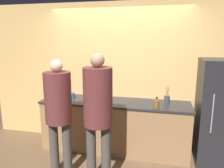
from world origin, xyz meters
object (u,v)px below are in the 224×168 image
at_px(person_center, 98,108).
at_px(utensil_crock, 167,99).
at_px(fruit_bowl, 95,101).
at_px(bottle_amber, 157,104).
at_px(person_left, 59,107).
at_px(cup_blue, 72,96).
at_px(refrigerator, 222,113).

xyz_separation_m(person_center, utensil_crock, (0.89, 1.09, -0.12)).
height_order(fruit_bowl, bottle_amber, bottle_amber).
bearing_deg(bottle_amber, person_center, -133.08).
height_order(person_left, fruit_bowl, person_left).
height_order(utensil_crock, cup_blue, utensil_crock).
height_order(person_center, cup_blue, person_center).
bearing_deg(utensil_crock, person_center, -129.00).
bearing_deg(person_center, fruit_bowl, 109.60).
xyz_separation_m(refrigerator, utensil_crock, (-0.85, 0.12, 0.14)).
relative_size(refrigerator, fruit_bowl, 5.79).
bearing_deg(bottle_amber, person_left, -152.93).
relative_size(refrigerator, person_left, 0.98).
distance_m(utensil_crock, cup_blue, 1.67).
distance_m(refrigerator, fruit_bowl, 2.03).
height_order(person_center, utensil_crock, person_center).
bearing_deg(person_center, refrigerator, 29.24).
xyz_separation_m(person_left, fruit_bowl, (0.32, 0.71, -0.09)).
relative_size(person_center, fruit_bowl, 6.25).
height_order(fruit_bowl, cup_blue, fruit_bowl).
xyz_separation_m(person_left, utensil_crock, (1.49, 1.00, -0.06)).
relative_size(refrigerator, bottle_amber, 9.53).
height_order(utensil_crock, bottle_amber, utensil_crock).
height_order(refrigerator, person_left, person_left).
height_order(refrigerator, bottle_amber, refrigerator).
relative_size(fruit_bowl, bottle_amber, 1.65).
height_order(fruit_bowl, utensil_crock, utensil_crock).
height_order(refrigerator, fruit_bowl, refrigerator).
bearing_deg(fruit_bowl, person_left, -113.83).
distance_m(fruit_bowl, bottle_amber, 1.01).
bearing_deg(bottle_amber, fruit_bowl, 177.98).
xyz_separation_m(person_left, bottle_amber, (1.33, 0.68, -0.06)).
bearing_deg(person_left, fruit_bowl, 66.17).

